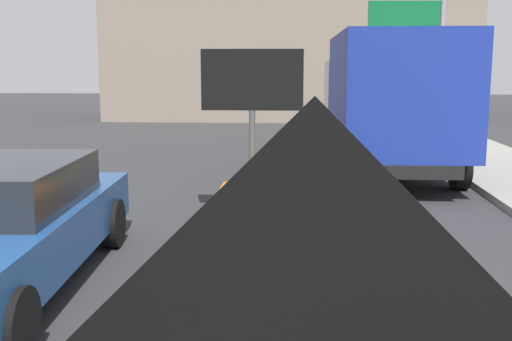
% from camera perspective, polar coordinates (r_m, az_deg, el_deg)
% --- Properties ---
extents(arrow_board_trailer, '(1.60, 1.81, 2.70)m').
position_cam_1_polar(arrow_board_trailer, '(9.87, -0.35, -1.77)').
color(arrow_board_trailer, orange).
rests_on(arrow_board_trailer, ground).
extents(box_truck, '(2.75, 7.47, 3.12)m').
position_cam_1_polar(box_truck, '(14.57, 12.04, 6.59)').
color(box_truck, black).
rests_on(box_truck, ground).
extents(highway_guide_sign, '(2.79, 0.29, 5.00)m').
position_cam_1_polar(highway_guide_sign, '(23.54, 14.99, 11.64)').
color(highway_guide_sign, gray).
rests_on(highway_guide_sign, ground).
extents(far_building_block, '(16.77, 6.72, 8.03)m').
position_cam_1_polar(far_building_block, '(30.51, 3.07, 12.49)').
color(far_building_block, gray).
rests_on(far_building_block, ground).
extents(traffic_cone_mid_lane, '(0.36, 0.36, 0.71)m').
position_cam_1_polar(traffic_cone_mid_lane, '(5.28, 2.04, -13.42)').
color(traffic_cone_mid_lane, black).
rests_on(traffic_cone_mid_lane, ground).
extents(traffic_cone_far_lane, '(0.36, 0.36, 0.74)m').
position_cam_1_polar(traffic_cone_far_lane, '(7.47, 0.53, -6.38)').
color(traffic_cone_far_lane, black).
rests_on(traffic_cone_far_lane, ground).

